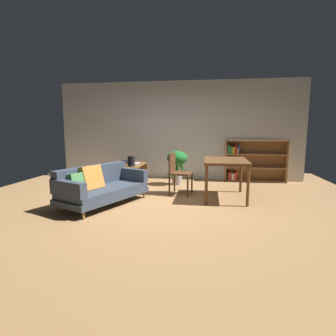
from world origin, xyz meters
The scene contains 10 objects.
ground_plane centered at (0.00, 0.00, 0.00)m, with size 8.16×8.16×0.00m, color #A87A4C.
back_wall_panel centered at (0.00, 2.70, 1.35)m, with size 6.80×0.10×2.70m, color silver.
fabric_couch centered at (-1.13, -0.19, 0.35)m, with size 1.41×1.89×0.75m.
media_console centered at (-0.96, 1.57, 0.25)m, with size 0.42×1.19×0.53m.
open_laptop centered at (-1.05, 1.71, 0.55)m, with size 0.40×0.35×0.09m.
desk_speaker centered at (-0.93, 1.24, 0.64)m, with size 0.16×0.16×0.24m.
potted_floor_plant centered at (0.10, 1.81, 0.60)m, with size 0.53×0.54×0.85m.
dining_table centered at (1.22, 0.64, 0.71)m, with size 0.85×1.23×0.79m.
dining_chair_near centered at (0.23, 0.82, 0.50)m, with size 0.50×0.48×0.88m.
bookshelf centered at (2.01, 2.54, 0.54)m, with size 1.59×0.29×1.11m.
Camera 1 is at (0.88, -4.83, 1.42)m, focal length 28.61 mm.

